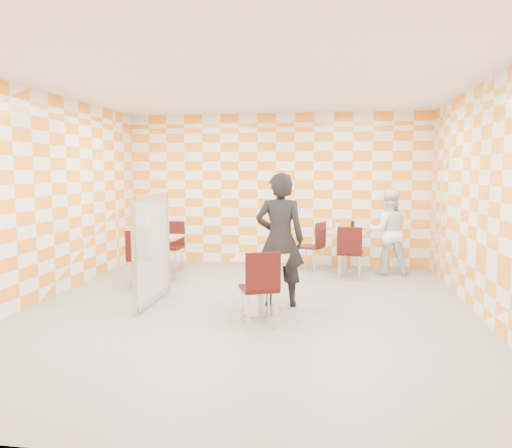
% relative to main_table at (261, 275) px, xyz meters
% --- Properties ---
extents(room_shell, '(7.00, 7.00, 7.00)m').
position_rel_main_table_xyz_m(room_shell, '(-0.21, 0.65, 0.99)').
color(room_shell, gray).
rests_on(room_shell, ground).
extents(main_table, '(0.70, 0.70, 0.75)m').
position_rel_main_table_xyz_m(main_table, '(0.00, 0.00, 0.00)').
color(main_table, tan).
rests_on(main_table, ground).
extents(second_table, '(0.70, 0.70, 0.75)m').
position_rel_main_table_xyz_m(second_table, '(1.17, 2.95, 0.00)').
color(second_table, tan).
rests_on(second_table, ground).
extents(empty_table, '(0.70, 0.70, 0.75)m').
position_rel_main_table_xyz_m(empty_table, '(-2.02, 1.82, 0.00)').
color(empty_table, tan).
rests_on(empty_table, ground).
extents(chair_main_front, '(0.55, 0.56, 0.92)m').
position_rel_main_table_xyz_m(chair_main_front, '(0.08, -0.57, 0.04)').
color(chair_main_front, '#360C0A').
rests_on(chair_main_front, ground).
extents(chair_second_front, '(0.47, 0.48, 0.92)m').
position_rel_main_table_xyz_m(chair_second_front, '(1.22, 2.27, 0.04)').
color(chair_second_front, '#360C0A').
rests_on(chair_second_front, ground).
extents(chair_second_side, '(0.56, 0.55, 0.92)m').
position_rel_main_table_xyz_m(chair_second_side, '(0.61, 2.94, 0.04)').
color(chair_second_side, '#360C0A').
rests_on(chair_second_side, ground).
extents(chair_empty_near, '(0.45, 0.46, 0.92)m').
position_rel_main_table_xyz_m(chair_empty_near, '(-2.10, 1.19, 0.04)').
color(chair_empty_near, '#360C0A').
rests_on(chair_empty_near, ground).
extents(chair_empty_far, '(0.45, 0.46, 0.92)m').
position_rel_main_table_xyz_m(chair_empty_far, '(-2.05, 2.59, 0.04)').
color(chair_empty_far, '#360C0A').
rests_on(chair_empty_far, ground).
extents(partition, '(0.08, 1.38, 1.55)m').
position_rel_main_table_xyz_m(partition, '(-1.57, 0.28, 0.28)').
color(partition, white).
rests_on(partition, ground).
extents(man_dark, '(0.70, 0.48, 1.84)m').
position_rel_main_table_xyz_m(man_dark, '(0.20, 0.46, 0.41)').
color(man_dark, black).
rests_on(man_dark, ground).
extents(man_white, '(0.80, 0.64, 1.56)m').
position_rel_main_table_xyz_m(man_white, '(1.92, 2.84, 0.27)').
color(man_white, white).
rests_on(man_white, ground).
extents(pizza_on_foil, '(0.40, 0.40, 0.04)m').
position_rel_main_table_xyz_m(pizza_on_foil, '(-0.00, -0.02, 0.26)').
color(pizza_on_foil, silver).
rests_on(pizza_on_foil, main_table).
extents(sport_bottle, '(0.06, 0.06, 0.20)m').
position_rel_main_table_xyz_m(sport_bottle, '(1.01, 3.02, 0.33)').
color(sport_bottle, white).
rests_on(sport_bottle, second_table).
extents(soda_bottle, '(0.07, 0.07, 0.23)m').
position_rel_main_table_xyz_m(soda_bottle, '(1.29, 2.95, 0.34)').
color(soda_bottle, black).
rests_on(soda_bottle, second_table).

